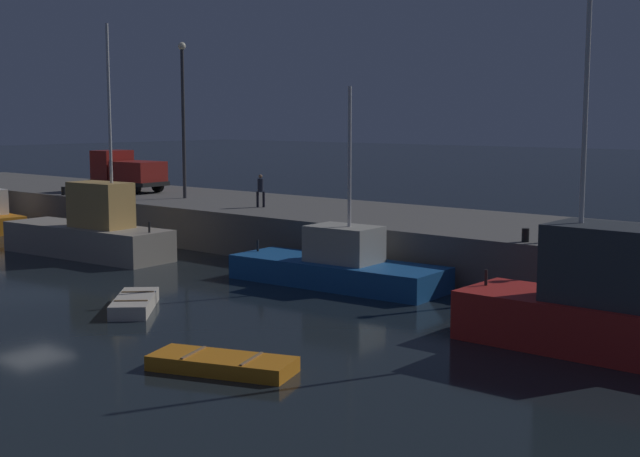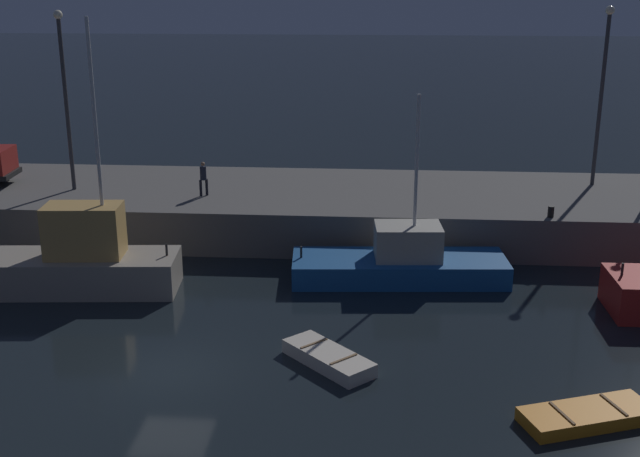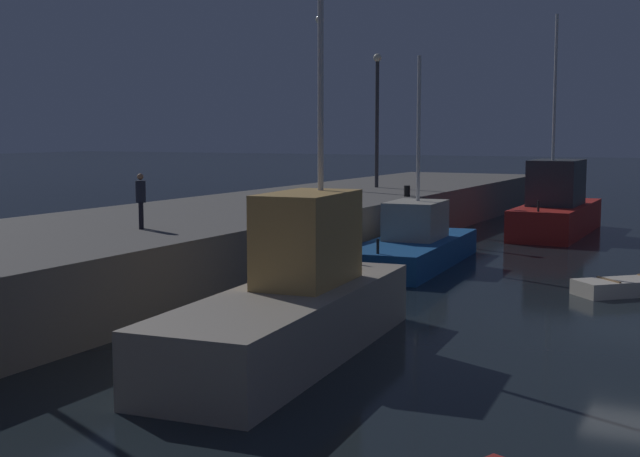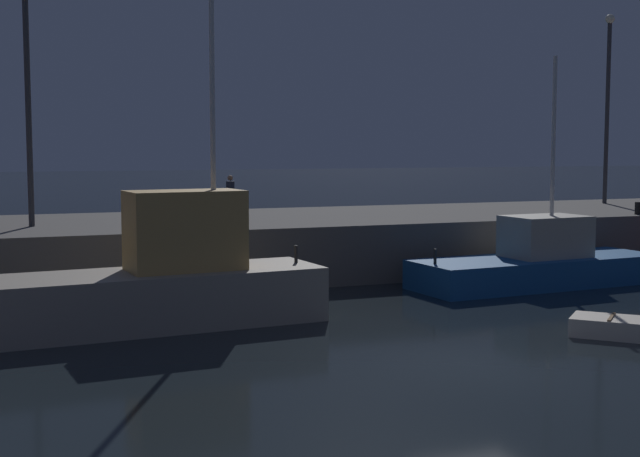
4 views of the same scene
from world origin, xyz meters
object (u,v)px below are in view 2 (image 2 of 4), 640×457
Objects in this scene: rowboat_blue_far at (587,416)px; lamp_post_east at (602,84)px; fishing_boat_white at (401,262)px; dockworker at (203,177)px; fishing_trawler_red at (66,263)px; lamp_post_west at (65,88)px; bollard_west at (551,212)px; rowboat_white_mid at (328,358)px.

lamp_post_east is (4.86, 20.20, 7.06)m from rowboat_blue_far.
fishing_boat_white reaches higher than dockworker.
fishing_trawler_red is at bearing 154.68° from rowboat_blue_far.
lamp_post_west is (-2.68, 8.31, 6.01)m from fishing_trawler_red.
fishing_trawler_red reaches higher than dockworker.
fishing_boat_white reaches higher than bollard_west.
fishing_trawler_red is 6.47× the size of dockworker.
lamp_post_west is 26.63m from lamp_post_east.
rowboat_blue_far is at bearing -38.62° from lamp_post_west.
lamp_post_west reaches higher than dockworker.
lamp_post_west reaches higher than rowboat_white_mid.
fishing_trawler_red is 2.63× the size of rowboat_blue_far.
lamp_post_west reaches higher than rowboat_blue_far.
fishing_boat_white is at bearing 9.21° from fishing_trawler_red.
rowboat_blue_far is (5.18, -11.18, -0.58)m from fishing_boat_white.
lamp_post_west is 5.18× the size of dockworker.
fishing_trawler_red is at bearing -118.84° from dockworker.
fishing_boat_white is 1.05× the size of lamp_post_west.
fishing_trawler_red reaches higher than bollard_west.
lamp_post_west is 0.98× the size of lamp_post_east.
rowboat_blue_far is 0.47× the size of lamp_post_east.
rowboat_blue_far is at bearing -48.18° from dockworker.
bollard_west is at bearing -7.96° from lamp_post_west.
rowboat_blue_far is (18.93, -8.95, -0.96)m from fishing_trawler_red.
lamp_post_west is at bearing 172.04° from bollard_west.
fishing_boat_white is 8.55m from rowboat_white_mid.
rowboat_blue_far is 22.33m from dockworker.
bollard_west is (1.53, 14.02, 2.14)m from rowboat_blue_far.
rowboat_white_mid is at bearing 158.54° from rowboat_blue_far.
fishing_trawler_red is 1.18× the size of fishing_boat_white.
lamp_post_east reaches higher than fishing_trawler_red.
fishing_trawler_red reaches higher than rowboat_blue_far.
rowboat_blue_far is at bearing -21.46° from rowboat_white_mid.
dockworker is (-19.63, -3.69, -4.20)m from lamp_post_east.
lamp_post_west is at bearing 107.89° from fishing_trawler_red.
bollard_west is at bearing 83.77° from rowboat_blue_far.
lamp_post_west is 23.86m from bollard_west.
rowboat_white_mid is 0.38× the size of lamp_post_west.
fishing_boat_white is 5.46× the size of dockworker.
fishing_boat_white is 7.45m from bollard_west.
fishing_boat_white is at bearing -29.03° from dockworker.
lamp_post_east is (26.47, 2.94, 0.08)m from lamp_post_west.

